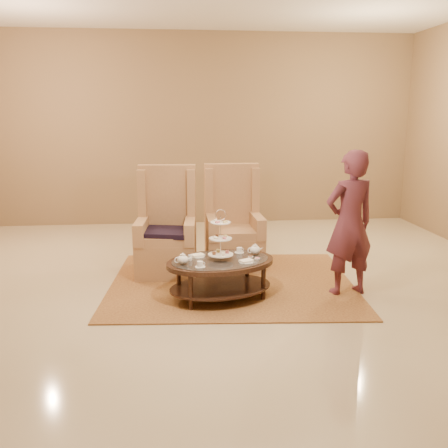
{
  "coord_description": "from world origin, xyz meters",
  "views": [
    {
      "loc": [
        -0.48,
        -5.39,
        2.04
      ],
      "look_at": [
        0.07,
        0.2,
        0.8
      ],
      "focal_mm": 40.0,
      "sensor_mm": 36.0,
      "label": 1
    }
  ],
  "objects": [
    {
      "name": "ground",
      "position": [
        0.0,
        0.0,
        0.0
      ],
      "size": [
        8.0,
        8.0,
        0.0
      ],
      "primitive_type": "plane",
      "color": "beige",
      "rests_on": "ground"
    },
    {
      "name": "ceiling",
      "position": [
        0.0,
        0.0,
        0.0
      ],
      "size": [
        8.0,
        8.0,
        0.02
      ],
      "primitive_type": "cube",
      "color": "silver",
      "rests_on": "ground"
    },
    {
      "name": "wall_back",
      "position": [
        0.0,
        4.0,
        1.75
      ],
      "size": [
        8.0,
        0.04,
        3.5
      ],
      "primitive_type": "cube",
      "color": "olive",
      "rests_on": "ground"
    },
    {
      "name": "rug",
      "position": [
        0.19,
        0.4,
        0.01
      ],
      "size": [
        3.11,
        2.66,
        0.02
      ],
      "rotation": [
        0.0,
        0.0,
        -0.07
      ],
      "color": "#A4763A",
      "rests_on": "ground"
    },
    {
      "name": "tea_table",
      "position": [
        0.0,
        -0.1,
        0.37
      ],
      "size": [
        1.41,
        1.15,
        1.03
      ],
      "rotation": [
        0.0,
        0.0,
        0.27
      ],
      "color": "black",
      "rests_on": "ground"
    },
    {
      "name": "armchair_left",
      "position": [
        -0.6,
        0.96,
        0.47
      ],
      "size": [
        0.8,
        0.83,
        1.39
      ],
      "rotation": [
        0.0,
        0.0,
        -0.07
      ],
      "color": "tan",
      "rests_on": "ground"
    },
    {
      "name": "armchair_right",
      "position": [
        0.29,
        1.18,
        0.46
      ],
      "size": [
        0.75,
        0.78,
        1.38
      ],
      "rotation": [
        0.0,
        0.0,
        0.01
      ],
      "color": "tan",
      "rests_on": "ground"
    },
    {
      "name": "person",
      "position": [
        1.47,
        -0.07,
        0.83
      ],
      "size": [
        0.68,
        0.53,
        1.66
      ],
      "rotation": [
        0.0,
        0.0,
        3.38
      ],
      "color": "#572530",
      "rests_on": "ground"
    }
  ]
}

